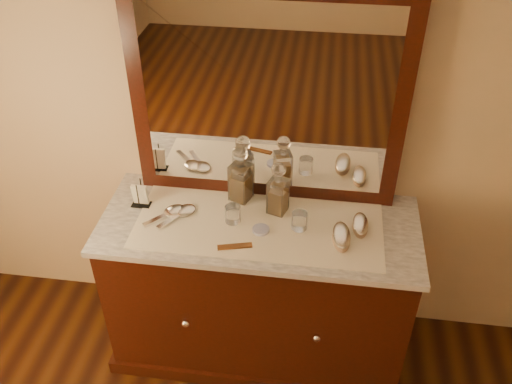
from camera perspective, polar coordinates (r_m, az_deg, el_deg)
dresser_cabinet at (r=2.77m, az=0.29°, el=-10.18°), size 1.40×0.55×0.82m
dresser_plinth at (r=3.06m, az=0.27°, el=-14.88°), size 1.46×0.59×0.08m
knob_left at (r=2.60m, az=-7.31°, el=-13.39°), size 0.04×0.04×0.04m
knob_right at (r=2.55m, az=6.34°, el=-14.85°), size 0.04×0.04×0.04m
marble_top at (r=2.48m, az=0.32°, el=-3.50°), size 1.44×0.59×0.03m
mirror_frame at (r=2.39m, az=1.15°, el=9.77°), size 1.20×0.08×1.00m
mirror_glass at (r=2.36m, az=1.05°, el=9.39°), size 1.06×0.01×0.86m
lace_runner at (r=2.45m, az=0.26°, el=-3.50°), size 1.10×0.45×0.00m
pin_dish at (r=2.42m, az=0.51°, el=-3.94°), size 0.10×0.10×0.01m
comb at (r=2.34m, az=-2.22°, el=-5.66°), size 0.15×0.06×0.01m
napkin_rack at (r=2.59m, az=-11.94°, el=-0.40°), size 0.09×0.06×0.13m
decanter_left at (r=2.54m, az=-1.60°, el=1.36°), size 0.11×0.11×0.29m
decanter_right at (r=2.47m, az=2.30°, el=-0.12°), size 0.10×0.10×0.26m
brush_near at (r=2.38m, az=8.86°, el=-4.62°), size 0.09×0.18×0.05m
brush_far at (r=2.46m, az=10.79°, el=-3.40°), size 0.07×0.16×0.04m
hand_mirror_outer at (r=2.54m, az=-8.81°, el=-2.09°), size 0.19×0.20×0.02m
hand_mirror_inner at (r=2.53m, az=-7.66°, el=-2.11°), size 0.17×0.21×0.02m
tumblers at (r=2.43m, az=1.03°, el=-2.64°), size 0.37×0.08×0.08m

